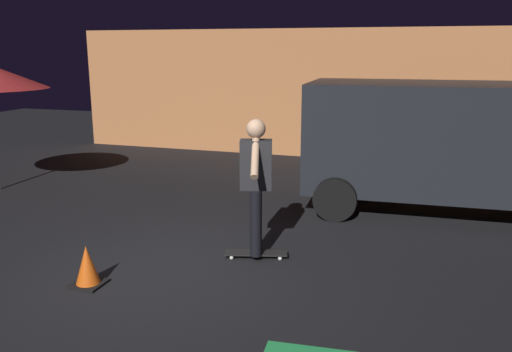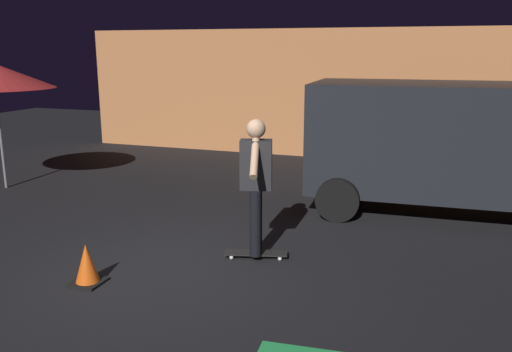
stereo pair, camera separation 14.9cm
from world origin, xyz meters
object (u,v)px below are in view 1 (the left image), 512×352
Objects in this scene: skateboard_ridden at (256,253)px; traffic_cone at (87,267)px; skater at (256,177)px; parked_van at (457,139)px.

traffic_cone reaches higher than skateboard_ridden.
skater reaches higher than skateboard_ridden.
traffic_cone is (-1.52, -1.33, 0.16)m from skateboard_ridden.
traffic_cone is (-1.52, -1.33, -0.83)m from skater.
parked_van is 3.74m from skater.
parked_van reaches higher than skater.
skateboard_ridden is 0.98m from skater.
skater is at bearing -129.62° from parked_van.
parked_van is 5.84× the size of skateboard_ridden.
skater is (-2.38, -2.88, -0.12)m from parked_van.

